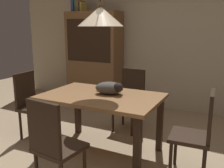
# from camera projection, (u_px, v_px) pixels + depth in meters

# --- Properties ---
(back_wall) EXTENTS (6.40, 0.10, 2.90)m
(back_wall) POSITION_uv_depth(u_px,v_px,m) (161.00, 32.00, 4.69)
(back_wall) COLOR beige
(back_wall) RESTS_ON ground
(dining_table) EXTENTS (1.40, 0.90, 0.75)m
(dining_table) POSITION_uv_depth(u_px,v_px,m) (101.00, 103.00, 3.00)
(dining_table) COLOR olive
(dining_table) RESTS_ON ground
(chair_right_side) EXTENTS (0.43, 0.43, 0.93)m
(chair_right_side) POSITION_uv_depth(u_px,v_px,m) (198.00, 131.00, 2.54)
(chair_right_side) COLOR black
(chair_right_side) RESTS_ON ground
(chair_left_side) EXTENTS (0.42, 0.42, 0.93)m
(chair_left_side) POSITION_uv_depth(u_px,v_px,m) (32.00, 102.00, 3.53)
(chair_left_side) COLOR black
(chair_left_side) RESTS_ON ground
(chair_near_front) EXTENTS (0.44, 0.44, 0.93)m
(chair_near_front) POSITION_uv_depth(u_px,v_px,m) (54.00, 143.00, 2.27)
(chair_near_front) COLOR black
(chair_near_front) RESTS_ON ground
(chair_far_back) EXTENTS (0.43, 0.43, 0.93)m
(chair_far_back) POSITION_uv_depth(u_px,v_px,m) (130.00, 97.00, 3.79)
(chair_far_back) COLOR black
(chair_far_back) RESTS_ON ground
(cat_sleeping) EXTENTS (0.40, 0.31, 0.16)m
(cat_sleeping) POSITION_uv_depth(u_px,v_px,m) (110.00, 88.00, 3.01)
(cat_sleeping) COLOR #4C4742
(cat_sleeping) RESTS_ON dining_table
(pendant_lamp) EXTENTS (0.52, 0.52, 1.30)m
(pendant_lamp) POSITION_uv_depth(u_px,v_px,m) (100.00, 16.00, 2.78)
(pendant_lamp) COLOR beige
(hutch_bookcase) EXTENTS (1.12, 0.45, 1.85)m
(hutch_bookcase) POSITION_uv_depth(u_px,v_px,m) (94.00, 60.00, 5.08)
(hutch_bookcase) COLOR brown
(hutch_bookcase) RESTS_ON ground
(book_blue_wide) EXTENTS (0.06, 0.24, 0.24)m
(book_blue_wide) POSITION_uv_depth(u_px,v_px,m) (75.00, 6.00, 5.03)
(book_blue_wide) COLOR #384C93
(book_blue_wide) RESTS_ON hutch_bookcase
(book_green_slim) EXTENTS (0.03, 0.20, 0.26)m
(book_green_slim) POSITION_uv_depth(u_px,v_px,m) (78.00, 5.00, 5.01)
(book_green_slim) COLOR #427A4C
(book_green_slim) RESTS_ON hutch_bookcase
(book_brown_thick) EXTENTS (0.06, 0.24, 0.22)m
(book_brown_thick) POSITION_uv_depth(u_px,v_px,m) (80.00, 6.00, 4.98)
(book_brown_thick) COLOR brown
(book_brown_thick) RESTS_ON hutch_bookcase
(book_yellow_short) EXTENTS (0.04, 0.20, 0.18)m
(book_yellow_short) POSITION_uv_depth(u_px,v_px,m) (83.00, 7.00, 4.96)
(book_yellow_short) COLOR gold
(book_yellow_short) RESTS_ON hutch_bookcase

